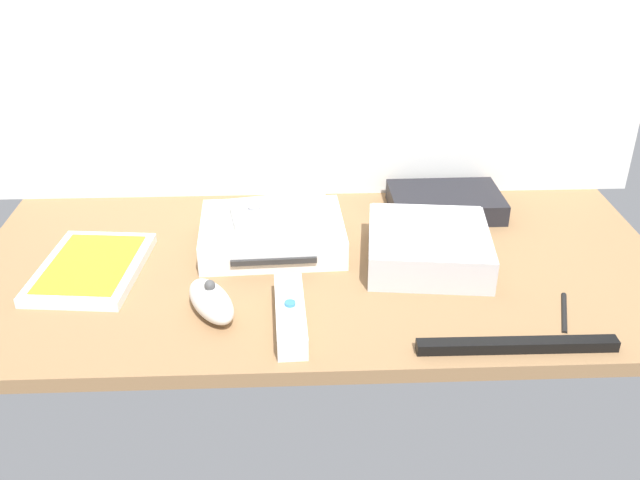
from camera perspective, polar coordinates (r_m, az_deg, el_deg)
name	(u,v)px	position (r cm, az deg, el deg)	size (l,w,h in cm)	color
ground_plane	(320,270)	(101.63, 0.00, -2.47)	(100.00, 48.00, 2.00)	#936D47
back_wall	(313,2)	(113.25, -0.55, 18.73)	(110.00, 1.20, 64.00)	white
game_console	(272,234)	(104.84, -3.89, 0.51)	(21.69, 17.22, 4.40)	white
mini_computer	(429,247)	(101.28, 8.82, -0.59)	(18.82, 18.82, 5.30)	silver
game_case	(91,268)	(103.94, -18.07, -2.16)	(15.42, 20.26, 1.56)	white
network_router	(445,202)	(117.27, 10.12, 3.04)	(18.12, 12.53, 3.40)	black
remote_wand	(290,315)	(87.89, -2.43, -6.08)	(4.16, 14.93, 3.40)	white
remote_nunchuk	(211,301)	(90.47, -8.82, -4.91)	(8.64, 10.89, 5.10)	white
remote_classic_pad	(281,212)	(104.09, -3.17, 2.30)	(15.59, 10.42, 2.40)	white
sensor_bar	(517,345)	(87.32, 15.70, -8.22)	(24.00, 1.80, 1.40)	black
stylus_pen	(565,311)	(95.85, 19.23, -5.45)	(0.70, 0.70, 9.00)	black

